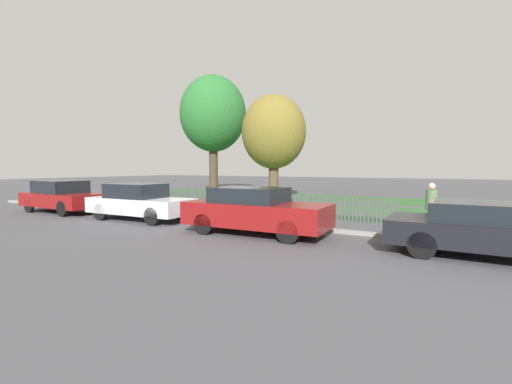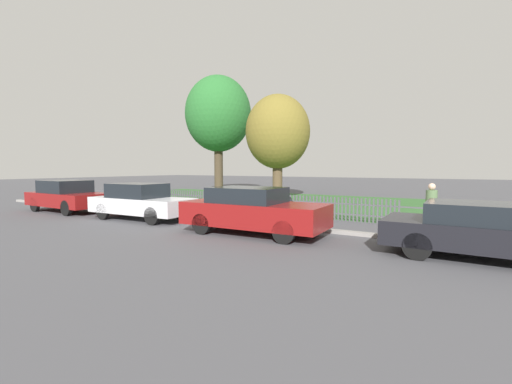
% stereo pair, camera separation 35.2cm
% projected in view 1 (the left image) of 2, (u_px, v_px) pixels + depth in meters
% --- Properties ---
extents(ground_plane, '(120.00, 120.00, 0.00)m').
position_uv_depth(ground_plane, '(221.00, 223.00, 12.54)').
color(ground_plane, '#4C4C51').
extents(kerb_stone, '(30.27, 0.20, 0.12)m').
position_uv_depth(kerb_stone, '(223.00, 221.00, 12.62)').
color(kerb_stone, gray).
rests_on(kerb_stone, ground).
extents(grass_strip, '(30.27, 11.38, 0.01)m').
position_uv_depth(grass_strip, '(305.00, 202.00, 19.88)').
color(grass_strip, '#33602D').
rests_on(grass_strip, ground).
extents(park_fence, '(30.27, 0.05, 0.89)m').
position_uv_depth(park_fence, '(258.00, 204.00, 14.91)').
color(park_fence, '#4C4C51').
rests_on(park_fence, ground).
extents(parked_car_silver_hatchback, '(4.24, 1.87, 1.43)m').
position_uv_depth(parked_car_silver_hatchback, '(63.00, 196.00, 15.42)').
color(parked_car_silver_hatchback, maroon).
rests_on(parked_car_silver_hatchback, ground).
extents(parked_car_black_saloon, '(4.28, 1.79, 1.40)m').
position_uv_depth(parked_car_black_saloon, '(139.00, 202.00, 13.15)').
color(parked_car_black_saloon, silver).
rests_on(parked_car_black_saloon, ground).
extents(parked_car_navy_estate, '(4.45, 1.87, 1.42)m').
position_uv_depth(parked_car_navy_estate, '(255.00, 210.00, 10.36)').
color(parked_car_navy_estate, maroon).
rests_on(parked_car_navy_estate, ground).
extents(parked_car_red_compact, '(4.34, 1.90, 1.24)m').
position_uv_depth(parked_car_red_compact, '(489.00, 229.00, 7.61)').
color(parked_car_red_compact, black).
rests_on(parked_car_red_compact, ground).
extents(covered_motorcycle, '(1.84, 0.82, 1.04)m').
position_uv_depth(covered_motorcycle, '(276.00, 206.00, 12.45)').
color(covered_motorcycle, black).
rests_on(covered_motorcycle, ground).
extents(tree_nearest_kerb, '(5.16, 5.16, 9.21)m').
position_uv_depth(tree_nearest_kerb, '(213.00, 114.00, 26.80)').
color(tree_nearest_kerb, '#473828').
rests_on(tree_nearest_kerb, ground).
extents(tree_behind_motorcycle, '(4.05, 4.05, 6.60)m').
position_uv_depth(tree_behind_motorcycle, '(274.00, 132.00, 21.54)').
color(tree_behind_motorcycle, brown).
rests_on(tree_behind_motorcycle, ground).
extents(pedestrian_near_fence, '(0.39, 0.39, 1.56)m').
position_uv_depth(pedestrian_near_fence, '(431.00, 205.00, 10.29)').
color(pedestrian_near_fence, '#7F6B51').
rests_on(pedestrian_near_fence, ground).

